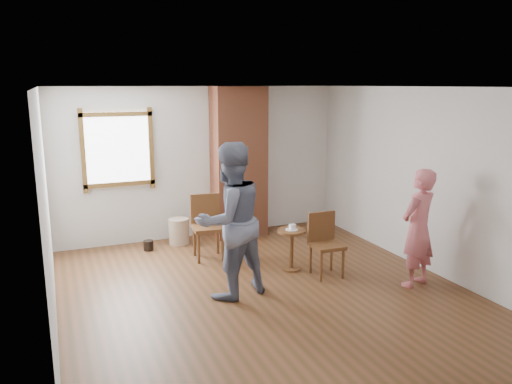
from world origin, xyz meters
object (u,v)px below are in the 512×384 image
side_table (291,243)px  dining_chair_right (325,240)px  stoneware_crock (179,231)px  man (230,221)px  person_pink (418,228)px  dining_chair_left (207,223)px

side_table → dining_chair_right: bearing=-42.7°
stoneware_crock → dining_chair_right: 2.65m
dining_chair_right → man: bearing=-170.3°
man → person_pink: bearing=149.9°
dining_chair_right → side_table: 0.49m
person_pink → side_table: bearing=-59.6°
dining_chair_left → man: (-0.16, -1.50, 0.43)m
dining_chair_right → person_pink: size_ratio=0.56×
man → dining_chair_left: bearing=-110.9°
dining_chair_left → person_pink: bearing=-37.8°
stoneware_crock → dining_chair_left: 0.90m
dining_chair_left → dining_chair_right: bearing=-39.4°
dining_chair_right → side_table: dining_chair_right is taller
dining_chair_right → side_table: size_ratio=1.47×
dining_chair_right → dining_chair_left: bearing=137.6°
dining_chair_left → side_table: (0.95, -1.00, -0.15)m
side_table → dining_chair_left: bearing=133.5°
stoneware_crock → dining_chair_left: bearing=-72.9°
side_table → man: 1.34m
stoneware_crock → dining_chair_right: bearing=-53.9°
dining_chair_left → dining_chair_right: size_ratio=1.11×
stoneware_crock → man: man is taller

